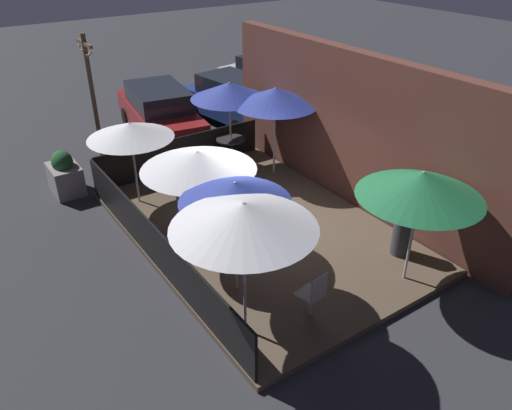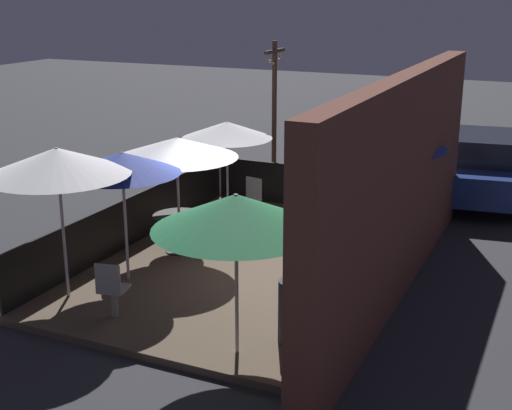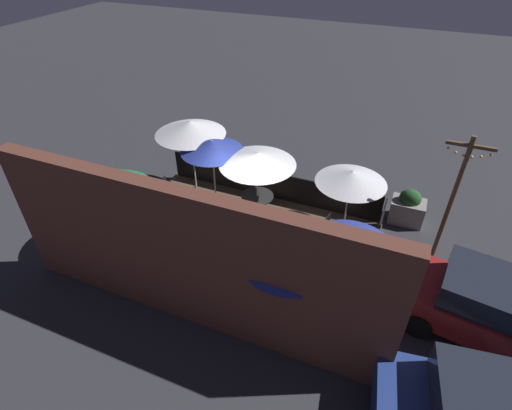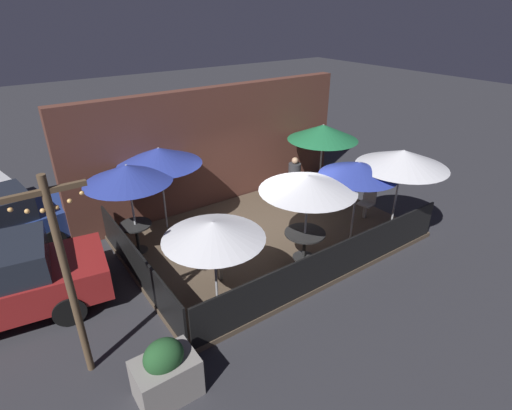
% 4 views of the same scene
% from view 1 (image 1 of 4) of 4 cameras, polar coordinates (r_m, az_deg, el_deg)
% --- Properties ---
extents(ground_plane, '(60.00, 60.00, 0.00)m').
position_cam_1_polar(ground_plane, '(11.28, 0.11, -3.03)').
color(ground_plane, '#2D2D33').
extents(patio_deck, '(7.38, 5.00, 0.12)m').
position_cam_1_polar(patio_deck, '(11.25, 0.11, -2.78)').
color(patio_deck, brown).
rests_on(patio_deck, ground_plane).
extents(building_wall, '(8.98, 0.36, 3.66)m').
position_cam_1_polar(building_wall, '(12.04, 11.04, 8.36)').
color(building_wall, brown).
rests_on(building_wall, ground_plane).
extents(fence_front, '(7.18, 0.05, 0.95)m').
position_cam_1_polar(fence_front, '(10.01, -11.63, -4.38)').
color(fence_front, black).
rests_on(fence_front, patio_deck).
extents(fence_side_left, '(0.05, 4.80, 0.95)m').
position_cam_1_polar(fence_side_left, '(13.81, -8.48, 5.87)').
color(fence_side_left, black).
rests_on(fence_side_left, patio_deck).
extents(patio_umbrella_0, '(2.25, 2.25, 2.20)m').
position_cam_1_polar(patio_umbrella_0, '(9.60, -6.63, 5.08)').
color(patio_umbrella_0, '#B2B2B7').
rests_on(patio_umbrella_0, patio_deck).
extents(patio_umbrella_1, '(2.06, 2.06, 2.33)m').
position_cam_1_polar(patio_umbrella_1, '(13.43, -3.07, 12.92)').
color(patio_umbrella_1, '#B2B2B7').
rests_on(patio_umbrella_1, patio_deck).
extents(patio_umbrella_2, '(1.99, 1.99, 2.03)m').
position_cam_1_polar(patio_umbrella_2, '(11.82, -14.20, 8.27)').
color(patio_umbrella_2, '#B2B2B7').
rests_on(patio_umbrella_2, patio_deck).
extents(patio_umbrella_3, '(1.93, 1.93, 2.23)m').
position_cam_1_polar(patio_umbrella_3, '(8.34, -2.42, 1.50)').
color(patio_umbrella_3, '#B2B2B7').
rests_on(patio_umbrella_3, patio_deck).
extents(patio_umbrella_4, '(2.24, 2.24, 2.26)m').
position_cam_1_polar(patio_umbrella_4, '(9.09, 18.34, 2.25)').
color(patio_umbrella_4, '#B2B2B7').
rests_on(patio_umbrella_4, patio_deck).
extents(patio_umbrella_5, '(2.25, 2.25, 2.46)m').
position_cam_1_polar(patio_umbrella_5, '(7.27, -1.41, -1.21)').
color(patio_umbrella_5, '#B2B2B7').
rests_on(patio_umbrella_5, patio_deck).
extents(patio_umbrella_6, '(2.21, 2.21, 2.34)m').
position_cam_1_polar(patio_umbrella_6, '(12.94, 2.20, 12.28)').
color(patio_umbrella_6, '#B2B2B7').
rests_on(patio_umbrella_6, patio_deck).
extents(dining_table_0, '(0.99, 0.99, 0.72)m').
position_cam_1_polar(dining_table_0, '(10.28, -6.17, -2.22)').
color(dining_table_0, black).
rests_on(dining_table_0, patio_deck).
extents(dining_table_1, '(0.80, 0.80, 0.76)m').
position_cam_1_polar(dining_table_1, '(13.94, -2.91, 6.94)').
color(dining_table_1, black).
rests_on(dining_table_1, patio_deck).
extents(patio_chair_0, '(0.47, 0.47, 0.91)m').
position_cam_1_polar(patio_chair_0, '(8.62, 6.56, -10.05)').
color(patio_chair_0, gray).
rests_on(patio_chair_0, patio_deck).
extents(patio_chair_1, '(0.47, 0.47, 0.95)m').
position_cam_1_polar(patio_chair_1, '(12.20, -9.18, 2.71)').
color(patio_chair_1, gray).
rests_on(patio_chair_1, patio_deck).
extents(patron_0, '(0.48, 0.48, 1.14)m').
position_cam_1_polar(patron_0, '(10.54, 16.46, -3.03)').
color(patron_0, '#333338').
rests_on(patron_0, patio_deck).
extents(planter_box, '(1.00, 0.70, 1.15)m').
position_cam_1_polar(planter_box, '(13.56, -21.01, 3.27)').
color(planter_box, gray).
rests_on(planter_box, ground_plane).
extents(light_post, '(1.10, 0.12, 3.69)m').
position_cam_1_polar(light_post, '(14.12, -18.13, 11.67)').
color(light_post, brown).
rests_on(light_post, ground_plane).
extents(parked_car_0, '(4.79, 2.35, 1.62)m').
position_cam_1_polar(parked_car_0, '(16.39, -10.95, 10.47)').
color(parked_car_0, maroon).
rests_on(parked_car_0, ground_plane).
extents(parked_car_1, '(4.15, 2.21, 1.62)m').
position_cam_1_polar(parked_car_1, '(17.33, -2.64, 12.01)').
color(parked_car_1, navy).
rests_on(parked_car_1, ground_plane).
extents(parked_car_2, '(4.67, 2.57, 1.62)m').
position_cam_1_polar(parked_car_2, '(19.77, 1.87, 14.28)').
color(parked_car_2, silver).
rests_on(parked_car_2, ground_plane).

